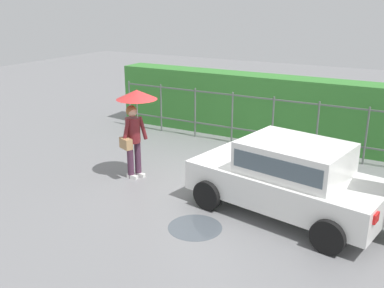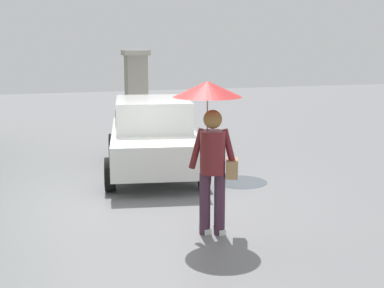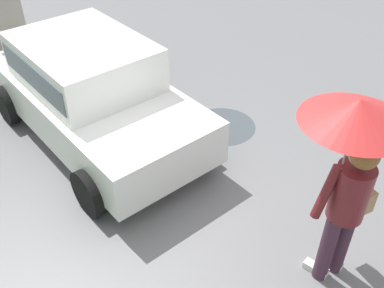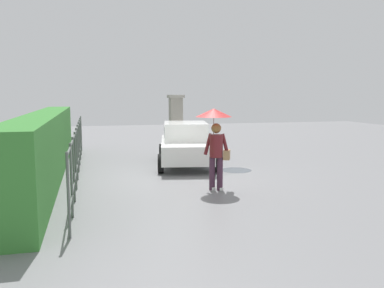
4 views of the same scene
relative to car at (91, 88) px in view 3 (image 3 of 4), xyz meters
The scene contains 5 objects.
ground_plane 2.04m from the car, 159.09° to the left, with size 40.00×40.00×0.00m, color slate.
car is the anchor object (origin of this frame).
pedestrian 3.72m from the car, behind, with size 0.92×0.92×2.09m.
gate_pillar 2.26m from the car, ahead, with size 0.60×0.60×2.42m.
puddle_near 2.05m from the car, 133.38° to the right, with size 1.01×1.01×0.00m, color #4C545B.
Camera 3 is at (-2.66, 2.49, 3.88)m, focal length 40.86 mm.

